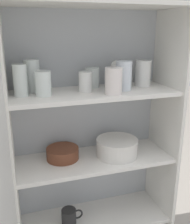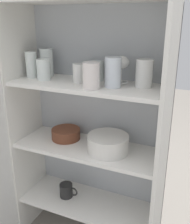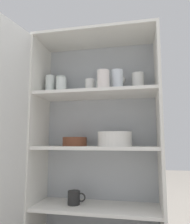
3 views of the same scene
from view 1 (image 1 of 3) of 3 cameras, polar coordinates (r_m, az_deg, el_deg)
name	(u,v)px [view 1 (image 1 of 3)]	position (r m, az deg, el deg)	size (l,w,h in m)	color
cupboard_back_panel	(86,137)	(1.46, -1.92, -5.52)	(0.81, 0.02, 1.33)	#B2B7BC
cupboard_side_left	(13,160)	(1.28, -17.50, -9.84)	(0.02, 0.32, 1.33)	white
cupboard_side_right	(163,139)	(1.49, 14.60, -5.72)	(0.02, 0.32, 1.33)	white
cupboard_top_panel	(94,4)	(1.21, -0.19, 22.44)	(0.81, 0.32, 0.02)	white
shelf_board_lower	(94,219)	(1.56, -0.15, -22.18)	(0.77, 0.28, 0.02)	white
shelf_board_middle	(94,160)	(1.36, -0.16, -10.32)	(0.77, 0.28, 0.02)	white
shelf_board_upper	(94,93)	(1.24, -0.17, 4.11)	(0.77, 0.28, 0.02)	white
cupboard_door	(0,210)	(0.98, -19.89, -19.42)	(0.08, 0.40, 1.33)	silver
tumbler_glass_0	(124,76)	(1.25, 6.26, 7.89)	(0.08, 0.08, 0.14)	white
tumbler_glass_1	(20,80)	(1.17, -15.94, 6.65)	(0.06, 0.06, 0.14)	white
tumbler_glass_2	(143,73)	(1.36, 10.39, 8.29)	(0.08, 0.08, 0.13)	white
tumbler_glass_3	(43,84)	(1.16, -11.21, 6.09)	(0.07, 0.07, 0.11)	white
tumbler_glass_4	(32,76)	(1.24, -13.53, 7.62)	(0.07, 0.07, 0.15)	white
tumbler_glass_5	(85,82)	(1.21, -2.11, 6.60)	(0.06, 0.06, 0.09)	white
tumbler_glass_6	(92,77)	(1.31, -0.64, 7.52)	(0.07, 0.07, 0.10)	white
tumbler_glass_7	(114,81)	(1.16, 4.05, 6.75)	(0.08, 0.08, 0.12)	silver
wine_glass_0	(118,67)	(1.34, 5.09, 9.65)	(0.08, 0.08, 0.13)	white
plate_stack_white	(117,147)	(1.37, 4.79, -7.66)	(0.21, 0.21, 0.09)	silver
mixing_bowl_large	(63,153)	(1.34, -7.07, -8.80)	(0.16, 0.16, 0.06)	brown
coffee_mug_primary	(69,216)	(1.50, -5.61, -21.69)	(0.11, 0.08, 0.08)	black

